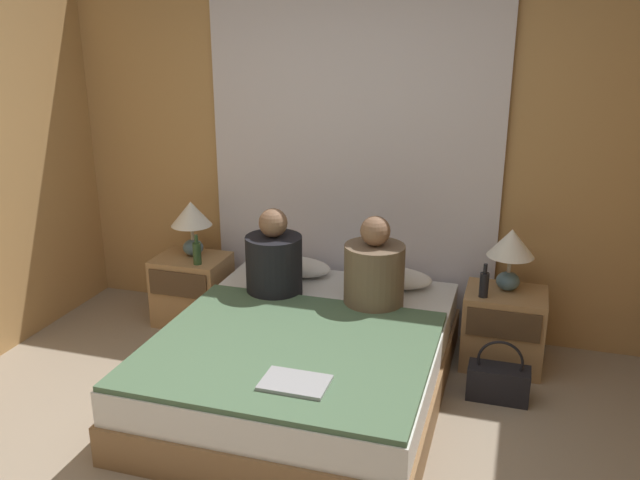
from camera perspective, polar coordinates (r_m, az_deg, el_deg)
The scene contains 16 objects.
wall_back at distance 4.68m, azimuth 2.90°, elevation 7.46°, with size 4.26×0.06×2.50m.
curtain_panel at distance 4.64m, azimuth 2.70°, elevation 6.40°, with size 2.20×0.03×2.35m.
bed at distance 4.04m, azimuth -1.24°, elevation -10.20°, with size 1.58×1.96×0.42m.
nightstand_left at distance 5.00m, azimuth -10.69°, elevation -4.10°, with size 0.50×0.41×0.50m.
nightstand_right at distance 4.48m, azimuth 15.18°, elevation -7.20°, with size 0.50×0.41×0.50m.
lamp_left at distance 4.87m, azimuth -10.79°, elevation 1.79°, with size 0.29×0.29×0.40m.
lamp_right at distance 4.33m, azimuth 15.78°, elevation -0.69°, with size 0.29×0.29×0.40m.
pillow_left at distance 4.71m, azimuth -2.26°, elevation -2.25°, with size 0.54×0.29×0.12m.
pillow_right at distance 4.54m, azimuth 6.08°, elevation -3.16°, with size 0.54×0.29×0.12m.
blanket_on_bed at distance 3.71m, azimuth -2.61°, elevation -9.08°, with size 1.52×1.35×0.03m.
person_left_in_bed at distance 4.34m, azimuth -3.90°, elevation -1.78°, with size 0.36×0.36×0.57m.
person_right_in_bed at distance 4.17m, azimuth 4.59°, elevation -2.67°, with size 0.37×0.37×0.58m.
beer_bottle_on_left_stand at distance 4.74m, azimuth -10.32°, elevation -1.06°, with size 0.06×0.06×0.21m.
beer_bottle_on_right_stand at distance 4.25m, azimuth 13.65°, elevation -3.61°, with size 0.06×0.06×0.21m.
laptop_on_bed at distance 3.34m, azimuth -2.12°, elevation -11.92°, with size 0.33×0.22×0.02m.
handbag_on_floor at distance 4.16m, azimuth 14.79°, elevation -11.43°, with size 0.35×0.16×0.37m.
Camera 1 is at (1.12, -2.33, 2.15)m, focal length 38.00 mm.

